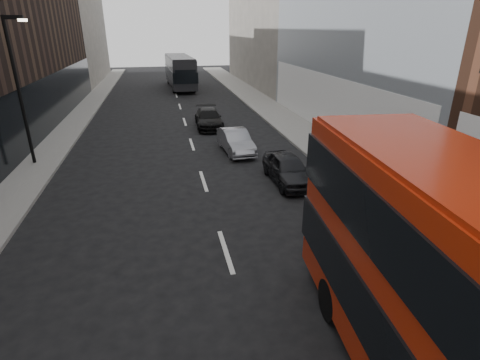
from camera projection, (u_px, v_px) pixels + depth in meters
sidewalk_right at (284, 119)px, 28.75m from camera, size 3.00×80.00×0.15m
sidewalk_left at (69, 130)px, 25.78m from camera, size 2.00×80.00×0.15m
building_left_mid at (15, 22)px, 27.01m from camera, size 5.00×24.00×14.00m
building_left_far at (75, 28)px, 47.12m from camera, size 5.00×20.00×13.00m
street_lamp at (19, 83)px, 17.84m from camera, size 1.06×0.22×7.00m
grey_bus at (180, 71)px, 43.28m from camera, size 3.11×11.20×3.58m
car_a at (288, 169)px, 17.04m from camera, size 1.64×3.92×1.33m
car_b at (236, 141)px, 21.21m from camera, size 1.66×4.00×1.29m
car_c at (209, 118)px, 26.49m from camera, size 1.92×4.44×1.27m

